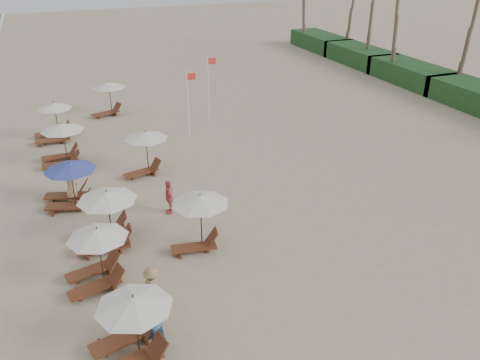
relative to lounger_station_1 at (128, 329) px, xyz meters
name	(u,v)px	position (x,y,z in m)	size (l,w,h in m)	color
ground	(301,324)	(5.21, -0.61, -1.05)	(160.00, 160.00, 0.00)	tan
lounger_station_1	(128,329)	(0.00, 0.00, 0.00)	(2.57, 2.25, 2.11)	brown
lounger_station_2	(94,257)	(-0.47, 3.81, 0.06)	(2.42, 2.09, 2.19)	brown
lounger_station_3	(103,220)	(0.14, 6.21, 0.08)	(2.65, 2.31, 2.30)	brown
lounger_station_4	(67,184)	(-0.92, 10.06, 0.03)	(2.60, 2.30, 2.07)	brown
lounger_station_5	(61,144)	(-0.92, 14.91, 0.10)	(2.51, 2.25, 2.23)	brown
lounger_station_6	(53,124)	(-1.16, 18.69, -0.01)	(2.48, 2.02, 2.30)	brown
inland_station_0	(198,215)	(3.49, 4.63, 0.43)	(2.54, 2.24, 2.22)	brown
inland_station_1	(144,147)	(2.96, 12.07, 0.42)	(2.56, 2.24, 2.22)	brown
inland_station_2	(107,95)	(2.57, 22.27, 0.37)	(2.64, 2.24, 2.22)	brown
beachgoer_mid_a	(151,321)	(0.70, 0.28, -0.20)	(0.83, 0.64, 1.70)	#325D98
beachgoer_mid_b	(153,287)	(1.10, 1.90, -0.29)	(0.99, 0.57, 1.53)	#9B7B4F
beachgoer_far_a	(169,197)	(3.11, 7.72, -0.27)	(0.92, 0.38, 1.58)	#D0535B
beachgoer_far_b	(71,183)	(-0.76, 10.49, -0.17)	(0.87, 0.57, 1.78)	tan
flag_pole_near	(188,100)	(6.58, 16.42, 1.21)	(0.59, 0.08, 4.06)	silver
flag_pole_far	(209,84)	(8.67, 18.88, 1.32)	(0.60, 0.08, 4.28)	silver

